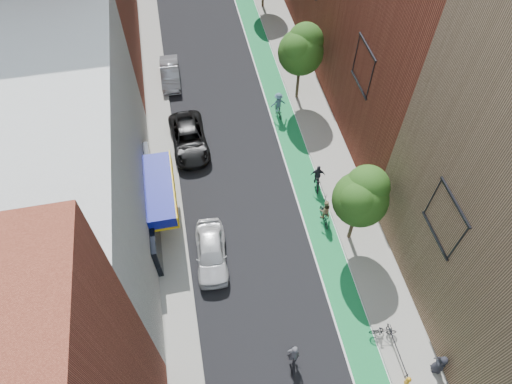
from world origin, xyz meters
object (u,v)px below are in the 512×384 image
parked_car_white (211,252)px  parked_car_black (189,139)px  cyclist_lead (293,357)px  pedestrian (440,364)px  cyclist_lane_far (278,105)px  cyclist_lane_near (324,213)px  fire_hydrant (408,381)px  parked_car_silver (170,74)px  cyclist_lane_mid (317,179)px

parked_car_white → parked_car_black: 10.09m
cyclist_lead → pedestrian: bearing=178.2°
parked_car_black → cyclist_lead: cyclist_lead is taller
cyclist_lane_far → pedestrian: cyclist_lane_far is taller
parked_car_black → cyclist_lane_far: 7.74m
cyclist_lane_near → cyclist_lane_far: bearing=-86.5°
cyclist_lead → fire_hydrant: cyclist_lead is taller
parked_car_white → parked_car_silver: parked_car_white is taller
parked_car_black → parked_car_white: bearing=-90.7°
cyclist_lead → cyclist_lane_far: 19.85m
parked_car_black → fire_hydrant: 22.00m
parked_car_white → parked_car_black: parked_car_white is taller
parked_car_silver → cyclist_lane_far: cyclist_lane_far is taller
parked_car_black → cyclist_lane_near: (8.19, -8.62, 0.03)m
pedestrian → cyclist_lane_near: bearing=-153.4°
parked_car_black → parked_car_silver: 8.07m
parked_car_black → cyclist_lane_mid: 10.27m
parked_car_silver → fire_hydrant: (10.35, -27.82, -0.19)m
cyclist_lane_far → parked_car_silver: bearing=-42.4°
cyclist_lead → cyclist_lane_mid: 12.68m
parked_car_silver → cyclist_lead: cyclist_lead is taller
parked_car_silver → cyclist_lane_mid: cyclist_lane_mid is taller
cyclist_lane_near → fire_hydrant: 11.27m
cyclist_lane_mid → pedestrian: (2.90, -13.72, 0.24)m
cyclist_lane_far → cyclist_lane_mid: bearing=91.7°
parked_car_white → pedestrian: pedestrian is taller
cyclist_lane_near → cyclist_lane_mid: cyclist_lane_mid is taller
cyclist_lane_near → parked_car_white: bearing=10.2°
cyclist_lead → cyclist_lane_mid: size_ratio=1.08×
parked_car_black → cyclist_lane_far: (7.46, 2.04, 0.22)m
parked_car_silver → cyclist_lane_mid: 16.58m
cyclist_lane_mid → cyclist_lane_far: 7.82m
parked_car_white → cyclist_lane_mid: size_ratio=2.30×
cyclist_lead → fire_hydrant: 6.25m
pedestrian → cyclist_lane_far: bearing=-159.7°
fire_hydrant → cyclist_lane_mid: bearing=94.3°
parked_car_black → fire_hydrant: parked_car_black is taller
cyclist_lead → cyclist_lane_near: (4.38, 8.84, 0.03)m
parked_car_white → parked_car_silver: (-1.06, 18.12, -0.07)m
parked_car_black → cyclist_lane_mid: bearing=-36.1°
parked_car_white → cyclist_lane_near: (7.88, 1.47, 0.01)m
parked_car_silver → cyclist_lead: bearing=-78.2°
parked_car_black → cyclist_lead: size_ratio=2.54×
cyclist_lane_near → pedestrian: bearing=106.4°
parked_car_silver → fire_hydrant: 29.69m
pedestrian → fire_hydrant: 1.94m
pedestrian → parked_car_black: bearing=-139.7°
parked_car_black → cyclist_lane_far: cyclist_lane_far is taller
parked_car_white → cyclist_lane_far: 14.08m
cyclist_lane_near → fire_hydrant: size_ratio=2.66×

